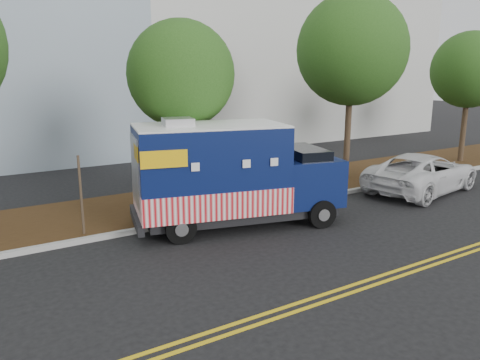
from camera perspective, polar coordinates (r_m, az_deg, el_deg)
ground at (r=14.17m, az=0.89°, el=-5.95°), size 120.00×120.00×0.00m
curb at (r=15.28m, az=-1.97°, el=-4.22°), size 120.00×0.18×0.15m
mulch_strip at (r=17.05m, az=-5.52°, el=-2.42°), size 120.00×4.00×0.15m
centerline_near at (r=10.98m, az=13.90°, el=-12.22°), size 120.00×0.10×0.01m
centerline_far at (r=10.82m, az=14.87°, el=-12.65°), size 120.00×0.10×0.01m
tree_b at (r=15.59m, az=-7.20°, el=12.63°), size 3.48×3.48×6.27m
tree_c at (r=20.23m, az=13.49°, el=15.17°), size 4.52×4.52×7.74m
tree_d at (r=26.09m, az=26.22°, el=11.94°), size 3.71×3.71×6.55m
sign_post at (r=13.71m, az=-18.79°, el=-2.09°), size 0.06×0.06×2.40m
food_truck at (r=14.06m, az=-1.43°, el=0.32°), size 6.70×3.75×3.34m
white_car at (r=19.62m, az=21.36°, el=0.84°), size 5.80×3.41×1.51m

